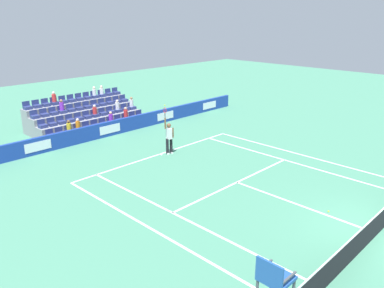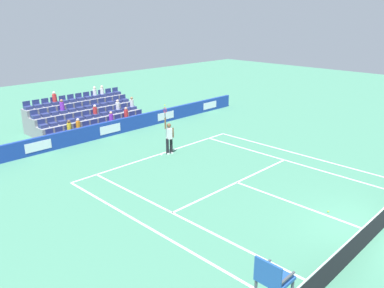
{
  "view_description": "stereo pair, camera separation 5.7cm",
  "coord_description": "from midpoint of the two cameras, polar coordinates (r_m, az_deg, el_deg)",
  "views": [
    {
      "loc": [
        13.37,
        3.74,
        7.51
      ],
      "look_at": [
        -0.22,
        -9.56,
        1.1
      ],
      "focal_mm": 36.29,
      "sensor_mm": 36.0,
      "label": 1
    },
    {
      "loc": [
        13.33,
        3.78,
        7.51
      ],
      "look_at": [
        -0.22,
        -9.56,
        1.1
      ],
      "focal_mm": 36.29,
      "sensor_mm": 36.0,
      "label": 2
    }
  ],
  "objects": [
    {
      "name": "line_singles_sideline_right",
      "position": [
        21.34,
        14.35,
        -2.57
      ],
      "size": [
        0.1,
        11.89,
        0.01
      ],
      "primitive_type": "cube",
      "color": "white",
      "rests_on": "ground"
    },
    {
      "name": "umpire_chair",
      "position": [
        9.7,
        11.75,
        -19.95
      ],
      "size": [
        0.7,
        0.7,
        2.34
      ],
      "color": "#474C54",
      "rests_on": "ground"
    },
    {
      "name": "tennis_player",
      "position": [
        21.61,
        -3.48,
        1.04
      ],
      "size": [
        0.51,
        0.41,
        2.85
      ],
      "color": "black",
      "rests_on": "ground"
    },
    {
      "name": "line_doubles_sideline_right",
      "position": [
        22.48,
        16.14,
        -1.64
      ],
      "size": [
        0.1,
        11.89,
        0.01
      ],
      "primitive_type": "cube",
      "color": "white",
      "rests_on": "ground"
    },
    {
      "name": "line_centre_service",
      "position": [
        16.82,
        15.22,
        -8.58
      ],
      "size": [
        0.1,
        6.4,
        0.01
      ],
      "primitive_type": "cube",
      "color": "white",
      "rests_on": "ground"
    },
    {
      "name": "line_doubles_sideline_left",
      "position": [
        14.57,
        -5.78,
        -12.48
      ],
      "size": [
        0.1,
        11.89,
        0.01
      ],
      "primitive_type": "cube",
      "color": "white",
      "rests_on": "ground"
    },
    {
      "name": "ground_plane",
      "position": [
        15.77,
        25.53,
        -11.82
      ],
      "size": [
        80.0,
        80.0,
        0.0
      ],
      "primitive_type": "plane",
      "color": "#47896B"
    },
    {
      "name": "line_singles_sideline_left",
      "position": [
        15.35,
        -1.8,
        -10.64
      ],
      "size": [
        0.1,
        11.89,
        0.01
      ],
      "primitive_type": "cube",
      "color": "white",
      "rests_on": "ground"
    },
    {
      "name": "line_service",
      "position": [
        18.38,
        6.53,
        -5.61
      ],
      "size": [
        8.23,
        0.1,
        0.01
      ],
      "primitive_type": "cube",
      "color": "white",
      "rests_on": "ground"
    },
    {
      "name": "line_centre_mark",
      "position": [
        21.82,
        -4.65,
        -1.55
      ],
      "size": [
        0.1,
        0.2,
        0.01
      ],
      "primitive_type": "cube",
      "color": "white",
      "rests_on": "ground"
    },
    {
      "name": "line_baseline",
      "position": [
        21.9,
        -4.83,
        -1.49
      ],
      "size": [
        10.97,
        0.1,
        0.01
      ],
      "primitive_type": "cube",
      "color": "white",
      "rests_on": "ground"
    },
    {
      "name": "tennis_net",
      "position": [
        15.54,
        25.78,
        -10.24
      ],
      "size": [
        11.97,
        0.1,
        1.07
      ],
      "color": "#33383D",
      "rests_on": "ground"
    },
    {
      "name": "sponsor_barrier",
      "position": [
        25.52,
        -12.15,
        2.21
      ],
      "size": [
        23.86,
        0.22,
        0.95
      ],
      "color": "#193899",
      "rests_on": "ground"
    },
    {
      "name": "loose_tennis_ball",
      "position": [
        16.58,
        19.32,
        -9.32
      ],
      "size": [
        0.07,
        0.07,
        0.07
      ],
      "primitive_type": "sphere",
      "color": "#D1E533",
      "rests_on": "ground"
    },
    {
      "name": "stadium_stand",
      "position": [
        27.9,
        -15.54,
        3.77
      ],
      "size": [
        7.44,
        3.8,
        2.58
      ],
      "color": "gray",
      "rests_on": "ground"
    }
  ]
}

